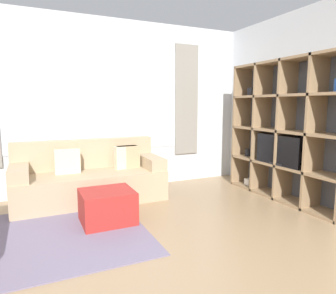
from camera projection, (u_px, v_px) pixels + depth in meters
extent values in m
cube|color=silver|center=(96.00, 106.00, 4.68)|extent=(6.28, 0.07, 2.70)
cube|color=white|center=(97.00, 100.00, 4.63)|extent=(2.79, 0.01, 1.60)
cube|color=gray|center=(186.00, 100.00, 5.27)|extent=(0.44, 0.03, 1.90)
cube|color=silver|center=(297.00, 106.00, 4.33)|extent=(0.07, 4.28, 2.70)
cube|color=slate|center=(40.00, 238.00, 3.10)|extent=(2.16, 1.79, 0.01)
cube|color=#515660|center=(295.00, 131.00, 4.34)|extent=(0.02, 1.97, 2.00)
cube|color=#997A56|center=(315.00, 134.00, 3.83)|extent=(0.37, 0.04, 2.00)
cube|color=#997A56|center=(286.00, 131.00, 4.27)|extent=(0.37, 0.04, 2.00)
cube|color=#997A56|center=(262.00, 128.00, 4.71)|extent=(0.37, 0.04, 2.00)
cube|color=#997A56|center=(242.00, 126.00, 5.15)|extent=(0.37, 0.04, 2.00)
cube|color=#997A56|center=(282.00, 197.00, 4.41)|extent=(0.37, 1.97, 0.04)
cube|color=#997A56|center=(284.00, 165.00, 4.34)|extent=(0.37, 1.97, 0.04)
cube|color=#997A56|center=(286.00, 131.00, 4.27)|extent=(0.37, 1.97, 0.04)
cube|color=#997A56|center=(288.00, 96.00, 4.20)|extent=(0.37, 1.97, 0.04)
cube|color=#997A56|center=(290.00, 60.00, 4.13)|extent=(0.37, 1.97, 0.04)
cube|color=black|center=(277.00, 150.00, 4.24)|extent=(0.04, 0.79, 0.42)
cube|color=black|center=(277.00, 164.00, 4.28)|extent=(0.10, 0.24, 0.03)
cube|color=white|center=(249.00, 182.00, 5.03)|extent=(0.12, 0.12, 0.10)
cube|color=#232328|center=(252.00, 92.00, 4.84)|extent=(0.11, 0.11, 0.13)
cylinder|color=#232328|center=(248.00, 153.00, 5.02)|extent=(0.10, 0.10, 0.11)
cube|color=tan|center=(91.00, 187.00, 4.28)|extent=(2.05, 0.86, 0.42)
cube|color=tan|center=(86.00, 154.00, 4.53)|extent=(2.05, 0.18, 0.44)
cube|color=tan|center=(19.00, 172.00, 3.86)|extent=(0.24, 0.80, 0.17)
cube|color=tan|center=(150.00, 161.00, 4.61)|extent=(0.24, 0.80, 0.17)
cube|color=beige|center=(67.00, 161.00, 4.16)|extent=(0.34, 0.13, 0.34)
cube|color=beige|center=(126.00, 157.00, 4.51)|extent=(0.35, 0.16, 0.34)
cube|color=tan|center=(128.00, 157.00, 4.52)|extent=(0.34, 0.13, 0.34)
cube|color=#A82823|center=(107.00, 207.00, 3.48)|extent=(0.60, 0.53, 0.39)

